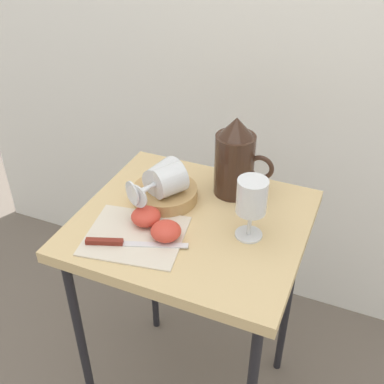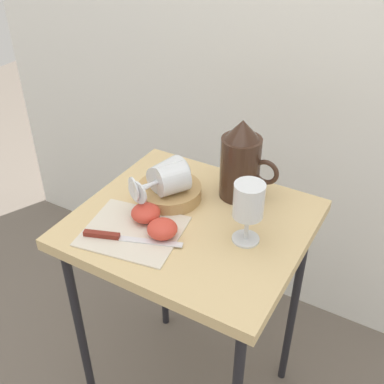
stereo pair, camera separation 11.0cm
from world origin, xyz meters
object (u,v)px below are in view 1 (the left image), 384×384
at_px(table, 192,242).
at_px(apple_half_left, 146,216).
at_px(wine_glass_upright, 252,200).
at_px(wine_glass_tipped_near, 167,181).
at_px(pitcher, 235,163).
at_px(basket_tray, 165,194).
at_px(wine_glass_tipped_far, 163,177).
at_px(apple_half_right, 166,231).
at_px(knife, 121,243).

height_order(table, apple_half_left, apple_half_left).
distance_m(table, apple_half_left, 0.15).
bearing_deg(wine_glass_upright, wine_glass_tipped_near, 171.19).
relative_size(table, pitcher, 3.38).
xyz_separation_m(basket_tray, pitcher, (0.15, 0.10, 0.07)).
bearing_deg(wine_glass_tipped_far, apple_half_right, -62.50).
bearing_deg(apple_half_right, knife, -144.05).
bearing_deg(basket_tray, wine_glass_tipped_near, -51.50).
distance_m(basket_tray, wine_glass_tipped_near, 0.06).
bearing_deg(knife, table, 54.39).
distance_m(pitcher, apple_half_left, 0.27).
distance_m(wine_glass_upright, wine_glass_tipped_far, 0.25).
xyz_separation_m(wine_glass_tipped_near, knife, (-0.03, -0.18, -0.06)).
xyz_separation_m(wine_glass_tipped_far, knife, (-0.01, -0.19, -0.06)).
height_order(basket_tray, wine_glass_tipped_far, wine_glass_tipped_far).
height_order(wine_glass_upright, apple_half_left, wine_glass_upright).
height_order(basket_tray, knife, basket_tray).
bearing_deg(knife, apple_half_left, 80.26).
bearing_deg(table, apple_half_left, -146.95).
relative_size(apple_half_right, knife, 0.32).
bearing_deg(basket_tray, knife, -93.70).
distance_m(wine_glass_upright, apple_half_right, 0.21).
bearing_deg(pitcher, table, -109.79).
height_order(wine_glass_upright, knife, wine_glass_upright).
height_order(table, apple_half_right, apple_half_right).
xyz_separation_m(wine_glass_upright, apple_half_left, (-0.24, -0.06, -0.08)).
xyz_separation_m(table, wine_glass_upright, (0.15, -0.01, 0.18)).
bearing_deg(wine_glass_tipped_near, apple_half_left, -98.23).
relative_size(basket_tray, wine_glass_tipped_near, 1.07).
xyz_separation_m(wine_glass_tipped_near, apple_half_left, (-0.01, -0.09, -0.05)).
height_order(table, wine_glass_tipped_near, wine_glass_tipped_near).
relative_size(apple_half_left, apple_half_right, 1.00).
xyz_separation_m(basket_tray, wine_glass_upright, (0.24, -0.05, 0.08)).
height_order(pitcher, knife, pitcher).
bearing_deg(table, apple_half_right, -105.73).
bearing_deg(apple_half_left, pitcher, 55.12).
relative_size(basket_tray, apple_half_right, 2.35).
distance_m(table, basket_tray, 0.14).
bearing_deg(pitcher, apple_half_right, -108.28).
relative_size(pitcher, apple_half_right, 3.04).
bearing_deg(wine_glass_tipped_near, table, -20.27).
height_order(wine_glass_upright, apple_half_right, wine_glass_upright).
xyz_separation_m(wine_glass_upright, apple_half_right, (-0.17, -0.09, -0.08)).
bearing_deg(basket_tray, table, -27.24).
height_order(wine_glass_tipped_far, apple_half_right, wine_glass_tipped_far).
bearing_deg(wine_glass_tipped_far, basket_tray, 94.09).
distance_m(wine_glass_tipped_near, wine_glass_tipped_far, 0.02).
relative_size(pitcher, apple_half_left, 3.04).
distance_m(pitcher, wine_glass_tipped_far, 0.19).
bearing_deg(table, wine_glass_upright, -2.10).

